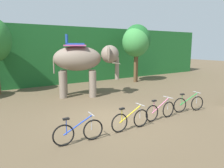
# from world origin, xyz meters

# --- Properties ---
(ground_plane) EXTENTS (80.00, 80.00, 0.00)m
(ground_plane) POSITION_xyz_m (0.00, 0.00, 0.00)
(ground_plane) COLOR brown
(foliage_hedge) EXTENTS (36.00, 6.00, 4.68)m
(foliage_hedge) POSITION_xyz_m (0.00, 12.28, 2.34)
(foliage_hedge) COLOR #1E6028
(foliage_hedge) RESTS_ON ground
(tree_center) EXTENTS (2.28, 2.28, 4.68)m
(tree_center) POSITION_xyz_m (7.12, 6.90, 3.41)
(tree_center) COLOR brown
(tree_center) RESTS_ON ground
(tree_left) EXTENTS (2.29, 2.29, 4.91)m
(tree_left) POSITION_xyz_m (7.36, 7.01, 3.58)
(tree_left) COLOR brown
(tree_left) RESTS_ON ground
(elephant) EXTENTS (4.12, 3.09, 3.78)m
(elephant) POSITION_xyz_m (0.94, 4.57, 2.20)
(elephant) COLOR gray
(elephant) RESTS_ON ground
(bike_blue) EXTENTS (1.70, 0.52, 0.92)m
(bike_blue) POSITION_xyz_m (-2.30, -1.44, 0.39)
(bike_blue) COLOR black
(bike_blue) RESTS_ON ground
(bike_yellow) EXTENTS (1.71, 0.52, 0.92)m
(bike_yellow) POSITION_xyz_m (-0.20, -1.49, 0.39)
(bike_yellow) COLOR black
(bike_yellow) RESTS_ON ground
(bike_pink) EXTENTS (1.71, 0.52, 0.92)m
(bike_pink) POSITION_xyz_m (1.60, -1.29, 0.39)
(bike_pink) COLOR black
(bike_pink) RESTS_ON ground
(bike_green) EXTENTS (1.67, 0.60, 0.92)m
(bike_green) POSITION_xyz_m (3.56, -1.25, 0.39)
(bike_green) COLOR black
(bike_green) RESTS_ON ground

